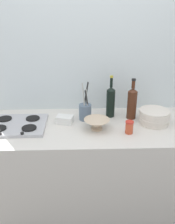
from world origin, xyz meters
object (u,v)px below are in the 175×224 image
Objects in this scene: plate_stack at (154,117)px; stovetop_hob at (17,125)px; utensil_crock at (85,111)px; wine_bottle_leftmost at (111,101)px; wine_bottle_mid_left at (132,103)px; mixing_bowl at (97,124)px; condiment_jar_front at (129,127)px; butter_dish at (65,120)px.

stovetop_hob is at bearing -178.62° from plate_stack.
utensil_crock is (0.55, 0.11, 0.06)m from stovetop_hob.
wine_bottle_leftmost reaches higher than plate_stack.
wine_bottle_leftmost is 1.11× the size of utensil_crock.
wine_bottle_leftmost reaches higher than utensil_crock.
stovetop_hob is at bearing -172.19° from wine_bottle_mid_left.
condiment_jar_front reaches higher than mixing_bowl.
wine_bottle_mid_left is 1.07× the size of utensil_crock.
utensil_crock is at bearing 11.83° from stovetop_hob.
stovetop_hob is 1.41× the size of utensil_crock.
plate_stack is 0.38m from wine_bottle_leftmost.
plate_stack is 0.69× the size of wine_bottle_leftmost.
plate_stack is at bearing 1.38° from stovetop_hob.
mixing_bowl is 1.51× the size of butter_dish.
condiment_jar_front is at bearing -37.84° from utensil_crock.
wine_bottle_leftmost is at bearing 12.71° from stovetop_hob.
stovetop_hob is at bearing 173.87° from mixing_bowl.
utensil_crock reaches higher than butter_dish.
condiment_jar_front is (0.87, -0.14, 0.04)m from stovetop_hob.
stovetop_hob is 0.96m from wine_bottle_mid_left.
butter_dish is at bearing -172.12° from wine_bottle_mid_left.
wine_bottle_mid_left is at bearing 2.03° from utensil_crock.
mixing_bowl is (0.63, -0.07, 0.03)m from stovetop_hob.
plate_stack is at bearing -31.37° from wine_bottle_mid_left.
butter_dish is at bearing -162.55° from wine_bottle_leftmost.
wine_bottle_mid_left reaches higher than stovetop_hob.
plate_stack is 0.72× the size of wine_bottle_mid_left.
plate_stack is 0.73m from butter_dish.
utensil_crock is at bearing -165.10° from wine_bottle_leftmost.
plate_stack is 0.21m from wine_bottle_mid_left.
butter_dish is (0.38, 0.05, 0.02)m from stovetop_hob.
wine_bottle_mid_left is 1.73× the size of mixing_bowl.
wine_bottle_leftmost reaches higher than condiment_jar_front.
plate_stack is 0.29m from condiment_jar_front.
plate_stack reaches higher than mixing_bowl.
stovetop_hob is 3.44× the size of butter_dish.
wine_bottle_leftmost reaches higher than mixing_bowl.
utensil_crock is at bearing 142.16° from condiment_jar_front.
wine_bottle_leftmost is 0.29m from mixing_bowl.
butter_dish is 0.41× the size of utensil_crock.
condiment_jar_front is (0.49, -0.19, 0.02)m from butter_dish.
utensil_crock reaches higher than stovetop_hob.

